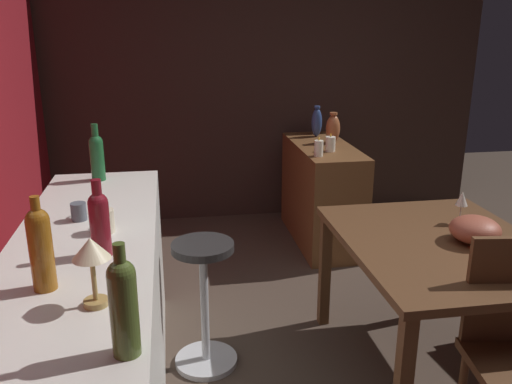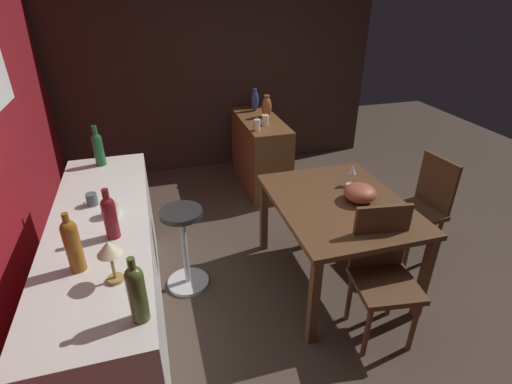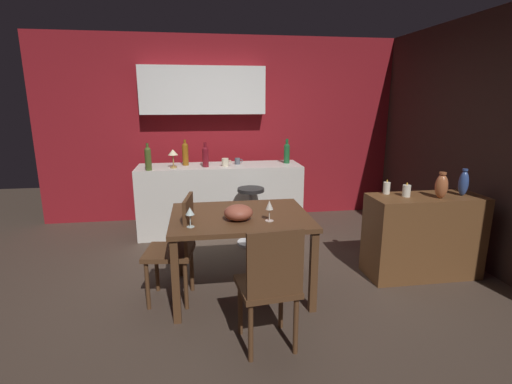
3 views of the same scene
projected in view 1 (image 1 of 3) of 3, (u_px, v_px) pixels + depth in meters
ground_plane at (371, 370)px, 2.85m from camera, size 9.00×9.00×0.00m
wall_side_right at (245, 76)px, 4.81m from camera, size 0.10×4.40×2.60m
dining_table at (441, 258)px, 2.66m from camera, size 1.21×0.94×0.74m
kitchen_counter at (92, 333)px, 2.39m from camera, size 2.10×0.60×0.90m
sideboard_cabinet at (322, 194)px, 4.44m from camera, size 1.10×0.44×0.82m
bar_stool at (204, 301)px, 2.81m from camera, size 0.34×0.34×0.70m
wine_glass_left at (462, 200)px, 2.84m from camera, size 0.07×0.07×0.18m
fruit_bowl at (475, 230)px, 2.61m from camera, size 0.24×0.24×0.13m
wine_bottle_olive at (123, 303)px, 1.43m from camera, size 0.08×0.08×0.33m
wine_bottle_green at (97, 155)px, 3.04m from camera, size 0.08×0.08×0.33m
wine_bottle_amber at (41, 246)px, 1.78m from camera, size 0.08×0.08×0.33m
wine_bottle_ruby at (100, 221)px, 2.05m from camera, size 0.08×0.08×0.31m
cup_cream at (104, 221)px, 2.31m from camera, size 0.12×0.09×0.10m
cup_slate at (79, 211)px, 2.45m from camera, size 0.11×0.07×0.08m
counter_lamp at (91, 255)px, 1.67m from camera, size 0.12×0.12×0.23m
pillar_candle_tall at (319, 148)px, 3.95m from camera, size 0.07×0.07×0.14m
pillar_candle_short at (330, 144)px, 4.10m from camera, size 0.08×0.08×0.14m
vase_ceramic_blue at (317, 122)px, 4.61m from camera, size 0.09×0.09×0.26m
vase_copper at (333, 129)px, 4.36m from camera, size 0.12×0.12×0.25m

